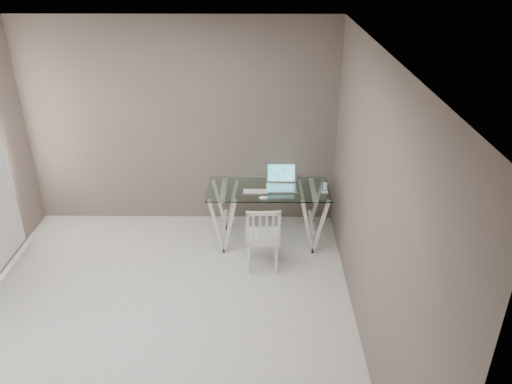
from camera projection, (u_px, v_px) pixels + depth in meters
room at (133, 172)px, 4.22m from camera, size 4.50×4.52×2.71m
desk at (268, 214)px, 6.27m from camera, size 1.50×0.70×0.75m
chair at (263, 236)px, 5.66m from camera, size 0.40×0.40×0.84m
laptop at (281, 181)px, 6.14m from camera, size 0.37×0.34×0.25m
keyboard at (255, 191)px, 6.02m from camera, size 0.31×0.13×0.01m
mouse at (263, 198)px, 5.85m from camera, size 0.11×0.06×0.03m
phone_dock at (325, 189)px, 6.00m from camera, size 0.07×0.07×0.13m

